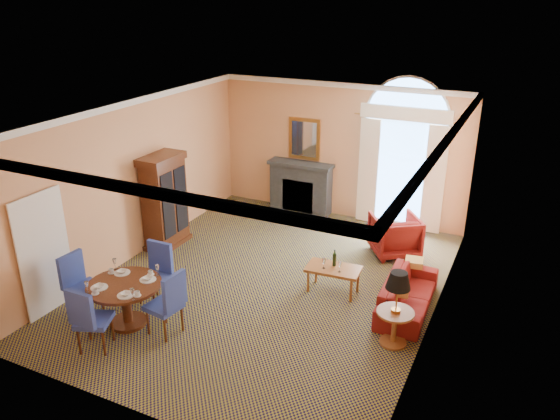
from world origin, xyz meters
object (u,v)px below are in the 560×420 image
at_px(dining_table, 125,294).
at_px(armoire, 165,203).
at_px(coffee_table, 333,270).
at_px(sofa, 408,294).
at_px(armchair, 395,235).
at_px(side_table, 397,299).

bearing_deg(dining_table, armoire, 114.20).
bearing_deg(coffee_table, sofa, -2.92).
bearing_deg(armoire, armchair, 20.30).
bearing_deg(coffee_table, armchair, 69.00).
distance_m(armoire, side_table, 5.50).
height_order(sofa, side_table, side_table).
bearing_deg(armchair, sofa, 76.55).
bearing_deg(side_table, dining_table, -161.49).
relative_size(coffee_table, side_table, 0.82).
bearing_deg(coffee_table, dining_table, -141.99).
bearing_deg(armchair, coffee_table, 38.86).
relative_size(dining_table, armchair, 1.28).
height_order(armoire, side_table, armoire).
bearing_deg(side_table, coffee_table, 142.77).
distance_m(dining_table, sofa, 4.73).
height_order(armchair, side_table, side_table).
xyz_separation_m(sofa, coffee_table, (-1.35, -0.03, 0.17)).
bearing_deg(side_table, armchair, 104.67).
bearing_deg(armoire, sofa, -3.19).
xyz_separation_m(dining_table, sofa, (4.03, 2.46, -0.28)).
relative_size(sofa, armchair, 2.05).
relative_size(dining_table, sofa, 0.63).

